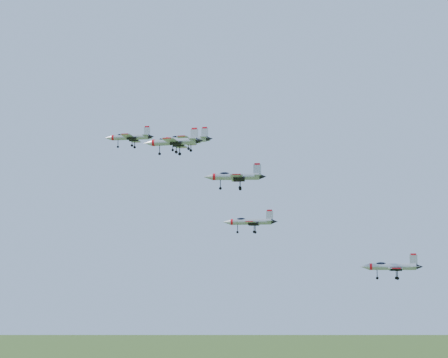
# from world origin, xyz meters

# --- Properties ---
(jet_lead) EXTENTS (12.18, 10.10, 3.25)m
(jet_lead) POSITION_xyz_m (-23.26, 11.47, 145.24)
(jet_lead) COLOR #A3A8B0
(jet_left_high) EXTENTS (12.33, 10.18, 3.30)m
(jet_left_high) POSITION_xyz_m (-7.03, 3.47, 142.41)
(jet_left_high) COLOR #A3A8B0
(jet_right_high) EXTENTS (11.05, 9.07, 2.96)m
(jet_right_high) POSITION_xyz_m (-1.86, -21.17, 136.97)
(jet_right_high) COLOR #A3A8B0
(jet_left_low) EXTENTS (12.23, 10.11, 3.27)m
(jet_left_low) POSITION_xyz_m (6.22, 9.14, 124.57)
(jet_left_low) COLOR #A3A8B0
(jet_right_low) EXTENTS (12.22, 10.26, 3.28)m
(jet_right_low) POSITION_xyz_m (6.63, -8.66, 132.15)
(jet_right_low) COLOR #A3A8B0
(jet_trail) EXTENTS (11.44, 9.47, 3.06)m
(jet_trail) POSITION_xyz_m (35.38, -4.64, 114.96)
(jet_trail) COLOR #A3A8B0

